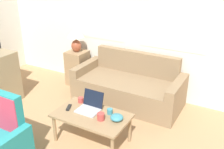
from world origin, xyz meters
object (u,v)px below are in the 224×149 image
object	(u,v)px
couch	(129,87)
laptop	(90,106)
cup_white	(110,111)
tv_remote	(69,107)
snack_bowl	(117,117)
coffee_table	(92,118)
cup_navy	(101,117)
cup_yellow	(81,100)
table_lamp	(76,36)

from	to	relation	value
couch	laptop	bearing A→B (deg)	-91.58
cup_white	tv_remote	distance (m)	0.58
snack_bowl	tv_remote	distance (m)	0.71
couch	laptop	size ratio (longest dim) A/B	6.06
coffee_table	snack_bowl	distance (m)	0.36
cup_navy	cup_white	xyz separation A→B (m)	(0.03, 0.17, -0.01)
cup_yellow	cup_navy	bearing A→B (deg)	-26.57
coffee_table	table_lamp	bearing A→B (deg)	131.73
coffee_table	laptop	size ratio (longest dim) A/B	3.30
cup_yellow	cup_white	distance (m)	0.51
snack_bowl	table_lamp	bearing A→B (deg)	139.70
couch	coffee_table	xyz separation A→B (m)	(0.05, -1.25, 0.11)
cup_navy	tv_remote	world-z (taller)	cup_navy
tv_remote	laptop	bearing A→B (deg)	21.51
cup_yellow	coffee_table	bearing A→B (deg)	-32.36
laptop	cup_white	xyz separation A→B (m)	(0.28, 0.04, -0.02)
coffee_table	laptop	world-z (taller)	laptop
coffee_table	cup_navy	distance (m)	0.20
coffee_table	cup_white	world-z (taller)	cup_white
laptop	coffee_table	bearing A→B (deg)	-47.89
table_lamp	laptop	xyz separation A→B (m)	(1.16, -1.30, -0.49)
couch	cup_white	distance (m)	1.16
laptop	tv_remote	xyz separation A→B (m)	(-0.27, -0.11, -0.04)
snack_bowl	coffee_table	bearing A→B (deg)	-172.45
laptop	cup_navy	world-z (taller)	laptop
cup_white	cup_yellow	bearing A→B (deg)	172.77
laptop	cup_white	world-z (taller)	laptop
cup_navy	tv_remote	xyz separation A→B (m)	(-0.53, 0.03, -0.04)
couch	cup_navy	world-z (taller)	couch
cup_navy	snack_bowl	world-z (taller)	cup_navy
tv_remote	cup_navy	bearing A→B (deg)	-3.15
cup_yellow	laptop	bearing A→B (deg)	-24.44
coffee_table	cup_white	size ratio (longest dim) A/B	13.21
table_lamp	snack_bowl	xyz separation A→B (m)	(1.59, -1.34, -0.51)
couch	cup_white	world-z (taller)	couch
coffee_table	tv_remote	xyz separation A→B (m)	(-0.36, -0.01, 0.06)
couch	cup_navy	distance (m)	1.32
table_lamp	cup_navy	bearing A→B (deg)	-45.51
couch	snack_bowl	world-z (taller)	couch
cup_navy	cup_white	distance (m)	0.18
coffee_table	cup_navy	bearing A→B (deg)	-14.34
cup_yellow	cup_white	world-z (taller)	same
coffee_table	laptop	distance (m)	0.16
laptop	cup_white	distance (m)	0.29
cup_navy	couch	bearing A→B (deg)	99.71
table_lamp	snack_bowl	world-z (taller)	table_lamp
cup_white	tv_remote	world-z (taller)	cup_white
table_lamp	laptop	distance (m)	1.80
laptop	cup_white	size ratio (longest dim) A/B	4.01
coffee_table	cup_white	bearing A→B (deg)	33.36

